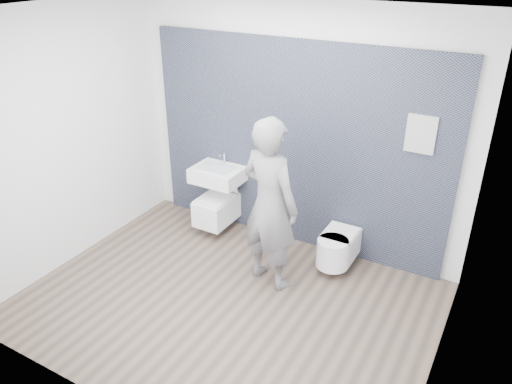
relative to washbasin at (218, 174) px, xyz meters
The scene contains 8 objects.
ground 1.68m from the washbasin, 53.88° to the right, with size 4.00×4.00×0.00m, color brown.
room_shell 1.80m from the washbasin, 53.88° to the right, with size 4.00×4.00×4.00m.
tile_wall 1.19m from the washbasin, 16.07° to the left, with size 3.60×0.06×2.40m, color black.
washbasin is the anchor object (origin of this frame).
toilet_square 0.44m from the washbasin, 90.00° to the right, with size 0.38×0.55×0.72m.
toilet_rounded 1.69m from the washbasin, ahead, with size 0.36×0.61×0.33m.
info_placard 2.40m from the washbasin, ahead, with size 0.29×0.03×0.38m, color white.
visitor 1.27m from the washbasin, 31.48° to the right, with size 0.67×0.44×1.85m, color gray.
Camera 1 is at (2.24, -3.37, 3.27)m, focal length 35.00 mm.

